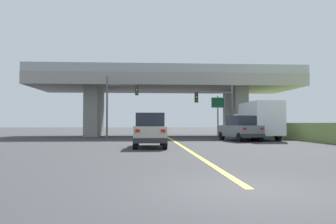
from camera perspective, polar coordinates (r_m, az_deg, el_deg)
name	(u,v)px	position (r m, az deg, el deg)	size (l,w,h in m)	color
ground	(166,136)	(39.02, -0.39, -3.98)	(160.00, 160.00, 0.00)	#353538
overpass_bridge	(166,89)	(39.18, -0.39, 3.79)	(29.07, 9.97, 7.45)	gray
lane_divider_stripe	(182,146)	(21.71, 2.27, -5.65)	(0.20, 28.43, 0.01)	yellow
suv_lead	(150,130)	(20.36, -3.05, -3.07)	(1.88, 4.48, 2.02)	#B7B29E
suv_crossing	(240,128)	(28.26, 11.96, -2.69)	(2.74, 4.81, 2.02)	slate
box_truck	(258,120)	(30.73, 14.73, -1.35)	(2.33, 7.27, 3.22)	silver
traffic_signal_nearside	(218,104)	(32.88, 8.38, 1.26)	(3.67, 0.36, 5.02)	#56595E
traffic_signal_farside	(117,99)	(32.86, -8.44, 2.07)	(3.06, 0.36, 5.94)	#56595E
highway_sign	(218,107)	(38.16, 8.31, 0.84)	(1.47, 0.17, 4.44)	slate
semi_truck_distant	(152,123)	(63.30, -2.60, -1.78)	(2.33, 7.13, 2.87)	red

